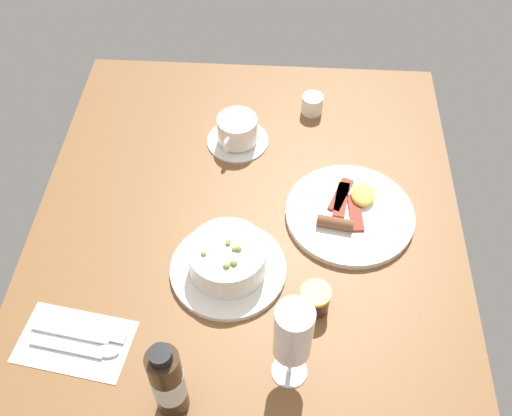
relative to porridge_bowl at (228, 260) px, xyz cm
name	(u,v)px	position (x,y,z in cm)	size (l,w,h in cm)	color
ground_plane	(245,249)	(-6.24, 2.65, -4.93)	(110.00, 84.00, 3.00)	brown
porridge_bowl	(228,260)	(0.00, 0.00, 0.00)	(21.33, 21.33, 7.87)	white
cutlery_setting	(77,342)	(15.88, -24.13, -3.17)	(14.26, 20.43, 0.90)	white
coffee_cup	(237,131)	(-33.85, -1.06, -0.32)	(13.64, 13.47, 6.55)	white
creamer_jug	(313,104)	(-44.75, 15.33, -1.15)	(5.09, 5.50, 5.05)	white
wine_glass	(293,335)	(18.79, 11.71, 9.26)	(5.93, 5.93, 19.22)	white
jam_jar	(315,299)	(6.59, 15.73, -0.82)	(5.34, 5.34, 5.16)	#4B1E16
sauce_bottle_brown	(168,382)	(25.29, -6.29, 4.92)	(5.06, 5.06, 18.14)	#382314
breakfast_plate	(350,213)	(-14.45, 22.79, -2.52)	(25.31, 25.31, 3.70)	white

